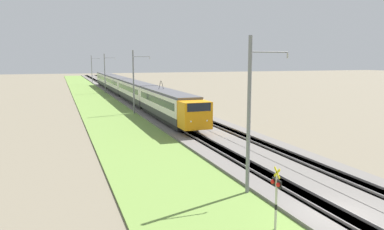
# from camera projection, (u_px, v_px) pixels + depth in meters

# --- Properties ---
(ground_plane) EXTENTS (400.00, 400.00, 0.00)m
(ground_plane) POSITION_uv_depth(u_px,v_px,m) (338.00, 220.00, 18.20)
(ground_plane) COLOR #7A705B
(ballast_main) EXTENTS (240.00, 4.40, 0.30)m
(ballast_main) POSITION_uv_depth(u_px,v_px,m) (136.00, 104.00, 64.73)
(ballast_main) COLOR slate
(ballast_main) RESTS_ON ground
(ballast_adjacent) EXTENTS (240.00, 4.40, 0.30)m
(ballast_adjacent) POSITION_uv_depth(u_px,v_px,m) (160.00, 103.00, 66.18)
(ballast_adjacent) COLOR slate
(ballast_adjacent) RESTS_ON ground
(track_main) EXTENTS (240.00, 1.57, 0.45)m
(track_main) POSITION_uv_depth(u_px,v_px,m) (136.00, 104.00, 64.73)
(track_main) COLOR #4C4238
(track_main) RESTS_ON ground
(track_adjacent) EXTENTS (240.00, 1.57, 0.45)m
(track_adjacent) POSITION_uv_depth(u_px,v_px,m) (160.00, 103.00, 66.18)
(track_adjacent) COLOR #4C4238
(track_adjacent) RESTS_ON ground
(grass_verge) EXTENTS (240.00, 8.76, 0.12)m
(grass_verge) POSITION_uv_depth(u_px,v_px,m) (104.00, 105.00, 62.94)
(grass_verge) COLOR olive
(grass_verge) RESTS_ON ground
(passenger_train) EXTENTS (82.20, 3.02, 5.02)m
(passenger_train) POSITION_uv_depth(u_px,v_px,m) (125.00, 87.00, 74.25)
(passenger_train) COLOR orange
(passenger_train) RESTS_ON ground
(crossing_signal_near) EXTENTS (0.70, 0.23, 3.03)m
(crossing_signal_near) POSITION_uv_depth(u_px,v_px,m) (276.00, 193.00, 16.69)
(crossing_signal_near) COLOR beige
(crossing_signal_near) RESTS_ON ground
(catenary_mast_near) EXTENTS (0.22, 2.56, 9.07)m
(catenary_mast_near) POSITION_uv_depth(u_px,v_px,m) (250.00, 115.00, 21.06)
(catenary_mast_near) COLOR slate
(catenary_mast_near) RESTS_ON ground
(catenary_mast_mid) EXTENTS (0.22, 2.56, 9.02)m
(catenary_mast_mid) POSITION_uv_depth(u_px,v_px,m) (134.00, 81.00, 52.72)
(catenary_mast_mid) COLOR slate
(catenary_mast_mid) RESTS_ON ground
(catenary_mast_far) EXTENTS (0.22, 2.56, 8.98)m
(catenary_mast_far) POSITION_uv_depth(u_px,v_px,m) (105.00, 73.00, 84.39)
(catenary_mast_far) COLOR slate
(catenary_mast_far) RESTS_ON ground
(catenary_mast_distant) EXTENTS (0.22, 2.56, 8.92)m
(catenary_mast_distant) POSITION_uv_depth(u_px,v_px,m) (92.00, 69.00, 116.06)
(catenary_mast_distant) COLOR slate
(catenary_mast_distant) RESTS_ON ground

